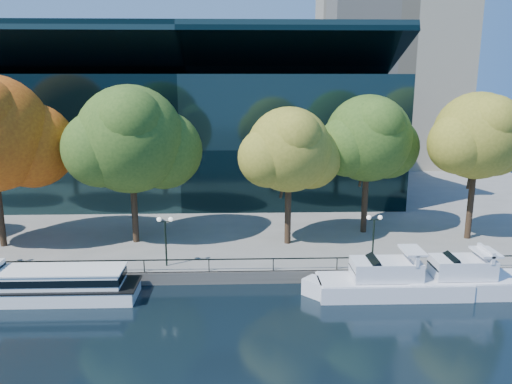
{
  "coord_description": "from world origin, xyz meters",
  "views": [
    {
      "loc": [
        2.45,
        -33.21,
        15.78
      ],
      "look_at": [
        3.81,
        8.0,
        6.18
      ],
      "focal_mm": 35.0,
      "sensor_mm": 36.0,
      "label": 1
    }
  ],
  "objects_px": {
    "cruiser_far": "(461,279)",
    "tree_3": "(291,152)",
    "lamp_1": "(165,230)",
    "cruiser_near": "(386,281)",
    "lamp_2": "(374,228)",
    "tree_4": "(370,140)",
    "tree_5": "(479,138)",
    "tour_boat": "(40,284)",
    "tree_2": "(133,142)"
  },
  "relations": [
    {
      "from": "cruiser_near",
      "to": "cruiser_far",
      "type": "height_order",
      "value": "cruiser_far"
    },
    {
      "from": "tree_3",
      "to": "lamp_1",
      "type": "height_order",
      "value": "tree_3"
    },
    {
      "from": "tour_boat",
      "to": "cruiser_near",
      "type": "height_order",
      "value": "cruiser_near"
    },
    {
      "from": "cruiser_far",
      "to": "tree_5",
      "type": "distance_m",
      "value": 14.47
    },
    {
      "from": "tour_boat",
      "to": "tree_4",
      "type": "height_order",
      "value": "tree_4"
    },
    {
      "from": "tour_boat",
      "to": "tree_4",
      "type": "distance_m",
      "value": 30.52
    },
    {
      "from": "tree_3",
      "to": "lamp_1",
      "type": "relative_size",
      "value": 3.04
    },
    {
      "from": "tree_4",
      "to": "lamp_2",
      "type": "height_order",
      "value": "tree_4"
    },
    {
      "from": "tour_boat",
      "to": "lamp_2",
      "type": "height_order",
      "value": "lamp_2"
    },
    {
      "from": "tree_4",
      "to": "tree_5",
      "type": "bearing_deg",
      "value": -13.51
    },
    {
      "from": "tree_2",
      "to": "cruiser_near",
      "type": "bearing_deg",
      "value": -26.32
    },
    {
      "from": "tree_2",
      "to": "lamp_2",
      "type": "relative_size",
      "value": 3.5
    },
    {
      "from": "cruiser_near",
      "to": "cruiser_far",
      "type": "relative_size",
      "value": 1.11
    },
    {
      "from": "tree_2",
      "to": "tree_5",
      "type": "distance_m",
      "value": 30.75
    },
    {
      "from": "tree_3",
      "to": "tree_2",
      "type": "bearing_deg",
      "value": 176.55
    },
    {
      "from": "tree_2",
      "to": "lamp_1",
      "type": "relative_size",
      "value": 3.5
    },
    {
      "from": "tree_5",
      "to": "lamp_1",
      "type": "height_order",
      "value": "tree_5"
    },
    {
      "from": "tree_2",
      "to": "tree_4",
      "type": "xyz_separation_m",
      "value": [
        21.49,
        2.25,
        -0.25
      ]
    },
    {
      "from": "cruiser_near",
      "to": "tree_5",
      "type": "distance_m",
      "value": 17.33
    },
    {
      "from": "cruiser_far",
      "to": "tree_3",
      "type": "height_order",
      "value": "tree_3"
    },
    {
      "from": "tour_boat",
      "to": "tree_3",
      "type": "height_order",
      "value": "tree_3"
    },
    {
      "from": "tour_boat",
      "to": "tree_2",
      "type": "distance_m",
      "value": 14.27
    },
    {
      "from": "tour_boat",
      "to": "tree_4",
      "type": "bearing_deg",
      "value": 24.33
    },
    {
      "from": "tree_3",
      "to": "cruiser_far",
      "type": "bearing_deg",
      "value": -37.23
    },
    {
      "from": "tree_2",
      "to": "lamp_1",
      "type": "bearing_deg",
      "value": -60.29
    },
    {
      "from": "tree_4",
      "to": "lamp_2",
      "type": "bearing_deg",
      "value": -100.18
    },
    {
      "from": "tour_boat",
      "to": "tree_3",
      "type": "distance_m",
      "value": 22.49
    },
    {
      "from": "tree_4",
      "to": "tree_5",
      "type": "distance_m",
      "value": 9.54
    },
    {
      "from": "tour_boat",
      "to": "lamp_2",
      "type": "relative_size",
      "value": 3.63
    },
    {
      "from": "cruiser_far",
      "to": "tree_5",
      "type": "height_order",
      "value": "tree_5"
    },
    {
      "from": "lamp_2",
      "to": "tree_4",
      "type": "bearing_deg",
      "value": 79.82
    },
    {
      "from": "cruiser_far",
      "to": "tree_4",
      "type": "relative_size",
      "value": 0.83
    },
    {
      "from": "cruiser_near",
      "to": "lamp_1",
      "type": "distance_m",
      "value": 17.27
    },
    {
      "from": "lamp_1",
      "to": "tree_3",
      "type": "bearing_deg",
      "value": 26.69
    },
    {
      "from": "tree_5",
      "to": "lamp_2",
      "type": "relative_size",
      "value": 3.34
    },
    {
      "from": "cruiser_near",
      "to": "lamp_1",
      "type": "xyz_separation_m",
      "value": [
        -16.58,
        3.88,
        2.88
      ]
    },
    {
      "from": "tree_2",
      "to": "tree_5",
      "type": "height_order",
      "value": "tree_2"
    },
    {
      "from": "cruiser_far",
      "to": "tree_3",
      "type": "relative_size",
      "value": 0.89
    },
    {
      "from": "tree_2",
      "to": "tree_4",
      "type": "bearing_deg",
      "value": 5.97
    },
    {
      "from": "cruiser_near",
      "to": "lamp_2",
      "type": "relative_size",
      "value": 3.02
    },
    {
      "from": "cruiser_near",
      "to": "tree_4",
      "type": "distance_m",
      "value": 15.1
    },
    {
      "from": "cruiser_far",
      "to": "tree_3",
      "type": "distance_m",
      "value": 17.05
    },
    {
      "from": "cruiser_near",
      "to": "tree_3",
      "type": "bearing_deg",
      "value": 124.52
    },
    {
      "from": "cruiser_near",
      "to": "tree_5",
      "type": "bearing_deg",
      "value": 42.75
    },
    {
      "from": "cruiser_near",
      "to": "lamp_1",
      "type": "bearing_deg",
      "value": 166.84
    },
    {
      "from": "cruiser_near",
      "to": "tree_3",
      "type": "xyz_separation_m",
      "value": [
        -6.24,
        9.07,
        8.28
      ]
    },
    {
      "from": "tree_2",
      "to": "tree_3",
      "type": "bearing_deg",
      "value": -3.45
    },
    {
      "from": "tree_4",
      "to": "lamp_2",
      "type": "distance_m",
      "value": 10.3
    },
    {
      "from": "tree_4",
      "to": "tree_5",
      "type": "xyz_separation_m",
      "value": [
        9.26,
        -2.23,
        0.47
      ]
    },
    {
      "from": "cruiser_near",
      "to": "tree_3",
      "type": "relative_size",
      "value": 0.99
    }
  ]
}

